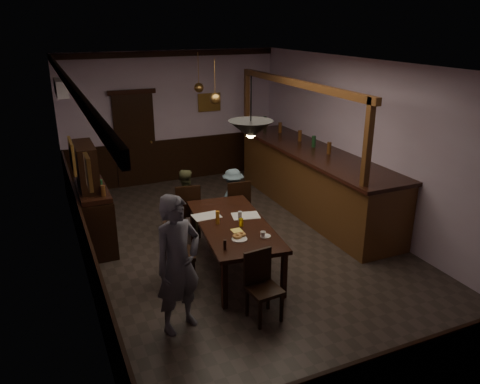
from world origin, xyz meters
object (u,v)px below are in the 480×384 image
chair_far_right (237,203)px  bar_counter (313,179)px  pendant_iron (251,130)px  soda_can (241,222)px  chair_near (261,282)px  person_standing (178,265)px  sideboard (93,207)px  chair_side (174,249)px  dining_table (233,227)px  pendant_brass_far (199,88)px  coffee_cup (263,234)px  chair_far_left (188,209)px  pendant_brass_mid (215,99)px  person_seated_right (233,197)px  person_seated_left (185,201)px

chair_far_right → bar_counter: (1.78, 0.33, 0.12)m
pendant_iron → bar_counter: bearing=43.4°
chair_far_right → soda_can: 1.49m
chair_near → person_standing: size_ratio=0.52×
chair_far_right → sideboard: (-2.43, 0.41, 0.18)m
chair_near → chair_side: bearing=116.9°
dining_table → pendant_brass_far: (0.68, 3.41, 1.61)m
coffee_cup → sideboard: (-2.03, 2.24, -0.09)m
dining_table → sideboard: bearing=138.5°
chair_near → coffee_cup: chair_near is taller
bar_counter → pendant_brass_far: 3.01m
chair_side → person_standing: person_standing is taller
chair_far_left → pendant_brass_mid: bearing=-131.8°
person_seated_right → pendant_brass_mid: pendant_brass_mid is taller
chair_far_right → bar_counter: size_ratio=0.21×
sideboard → bar_counter: bar_counter is taller
sideboard → pendant_brass_mid: pendant_brass_mid is taller
bar_counter → pendant_iron: 3.79m
soda_can → bar_counter: bar_counter is taller
bar_counter → soda_can: bearing=-143.8°
coffee_cup → pendant_brass_mid: size_ratio=0.10×
pendant_iron → coffee_cup: bearing=31.6°
chair_far_left → dining_table: bearing=112.5°
person_standing → pendant_iron: size_ratio=2.32×
dining_table → soda_can: soda_can is taller
person_standing → chair_far_right: bearing=31.8°
dining_table → person_standing: bearing=-136.7°
chair_near → bar_counter: (2.54, 2.85, 0.16)m
dining_table → pendant_brass_far: bearing=78.7°
dining_table → soda_can: bearing=-67.3°
pendant_iron → pendant_brass_far: size_ratio=0.94×
chair_side → person_seated_right: size_ratio=0.92×
pendant_brass_far → person_seated_right: bearing=-91.6°
person_seated_left → bar_counter: (2.64, -0.06, 0.07)m
chair_far_right → bar_counter: bar_counter is taller
person_standing → pendant_brass_mid: (1.67, 3.06, 1.42)m
bar_counter → pendant_brass_far: (-1.69, 1.88, 1.64)m
person_standing → person_seated_right: person_standing is taller
person_seated_left → coffee_cup: person_seated_left is taller
dining_table → chair_far_right: (0.59, 1.21, -0.15)m
chair_far_right → pendant_brass_far: (0.08, 2.20, 1.77)m
pendant_iron → person_seated_right: bearing=72.5°
chair_side → pendant_brass_mid: pendant_brass_mid is taller
chair_near → chair_far_left: bearing=87.8°
dining_table → chair_far_left: 1.35m
chair_near → sideboard: sideboard is taller
chair_side → sideboard: bearing=45.1°
soda_can → pendant_brass_mid: size_ratio=0.15×
coffee_cup → chair_far_left: bearing=111.1°
chair_near → pendant_brass_mid: (0.65, 3.26, 1.80)m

